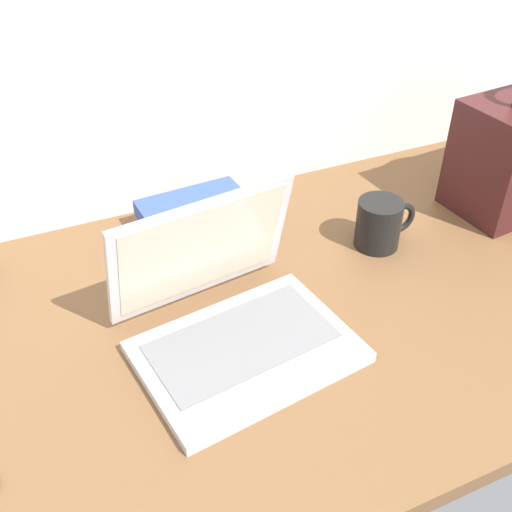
{
  "coord_description": "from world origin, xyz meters",
  "views": [
    {
      "loc": [
        -0.35,
        -0.67,
        0.7
      ],
      "look_at": [
        -0.05,
        0.0,
        0.15
      ],
      "focal_mm": 43.1,
      "sensor_mm": 36.0,
      "label": 1
    }
  ],
  "objects": [
    {
      "name": "desk",
      "position": [
        0.0,
        0.0,
        0.01
      ],
      "size": [
        1.6,
        0.76,
        0.03
      ],
      "color": "brown",
      "rests_on": "ground"
    },
    {
      "name": "book_stack",
      "position": [
        -0.05,
        0.26,
        0.06
      ],
      "size": [
        0.21,
        0.16,
        0.06
      ],
      "color": "#B23333",
      "rests_on": "desk"
    },
    {
      "name": "coffee_mug",
      "position": [
        0.24,
        0.09,
        0.08
      ],
      "size": [
        0.12,
        0.08,
        0.09
      ],
      "color": "black",
      "rests_on": "desk"
    },
    {
      "name": "laptop",
      "position": [
        -0.1,
        -0.03,
        0.08
      ],
      "size": [
        0.34,
        0.31,
        0.21
      ],
      "color": "silver",
      "rests_on": "desk"
    }
  ]
}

